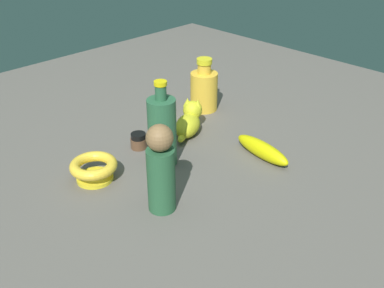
{
  "coord_description": "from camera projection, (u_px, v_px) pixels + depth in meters",
  "views": [
    {
      "loc": [
        0.75,
        -0.75,
        0.64
      ],
      "look_at": [
        0.0,
        0.0,
        0.04
      ],
      "focal_mm": 42.79,
      "sensor_mm": 36.0,
      "label": 1
    }
  ],
  "objects": [
    {
      "name": "cat_figurine",
      "position": [
        189.0,
        121.0,
        1.35
      ],
      "size": [
        0.11,
        0.15,
        0.1
      ],
      "color": "gold",
      "rests_on": "ground"
    },
    {
      "name": "bowl",
      "position": [
        94.0,
        168.0,
        1.13
      ],
      "size": [
        0.12,
        0.12,
        0.05
      ],
      "color": "yellow",
      "rests_on": "ground"
    },
    {
      "name": "nail_polish_jar",
      "position": [
        139.0,
        141.0,
        1.28
      ],
      "size": [
        0.05,
        0.05,
        0.04
      ],
      "color": "brown",
      "rests_on": "ground"
    },
    {
      "name": "bottle_tall",
      "position": [
        162.0,
        131.0,
        1.18
      ],
      "size": [
        0.07,
        0.07,
        0.23
      ],
      "color": "#295C3C",
      "rests_on": "ground"
    },
    {
      "name": "ground",
      "position": [
        192.0,
        158.0,
        1.24
      ],
      "size": [
        2.0,
        2.0,
        0.0
      ],
      "primitive_type": "plane",
      "color": "#5B5651"
    },
    {
      "name": "banana",
      "position": [
        262.0,
        150.0,
        1.24
      ],
      "size": [
        0.19,
        0.07,
        0.04
      ],
      "primitive_type": "ellipsoid",
      "rotation": [
        0.0,
        0.0,
        6.14
      ],
      "color": "#D0C90B",
      "rests_on": "ground"
    },
    {
      "name": "bottle_short",
      "position": [
        204.0,
        89.0,
        1.48
      ],
      "size": [
        0.09,
        0.09,
        0.17
      ],
      "color": "gold",
      "rests_on": "ground"
    },
    {
      "name": "person_figure_adult",
      "position": [
        161.0,
        170.0,
        1.0
      ],
      "size": [
        0.08,
        0.08,
        0.21
      ],
      "color": "#275837",
      "rests_on": "ground"
    }
  ]
}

